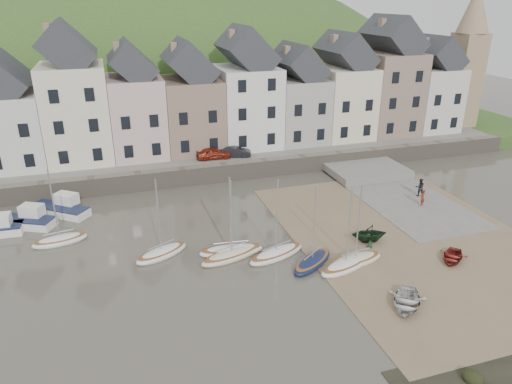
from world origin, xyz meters
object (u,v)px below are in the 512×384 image
object	(u,v)px
rowboat_green	(369,233)
sailboat_0	(60,240)
car_right	(235,152)
rowboat_red	(452,257)
rowboat_white	(406,302)
person_red	(423,197)
car_left	(214,153)
person_dark	(420,187)

from	to	relation	value
rowboat_green	sailboat_0	bearing A→B (deg)	-95.86
car_right	rowboat_red	bearing A→B (deg)	-140.73
rowboat_green	rowboat_red	distance (m)	6.15
rowboat_white	person_red	distance (m)	16.29
car_right	person_red	bearing A→B (deg)	-120.21
car_right	rowboat_green	bearing A→B (deg)	-147.25
rowboat_red	car_left	world-z (taller)	car_left
car_left	rowboat_white	bearing A→B (deg)	-166.00
rowboat_red	person_dark	size ratio (longest dim) A/B	1.58
rowboat_green	rowboat_red	world-z (taller)	rowboat_green
person_red	car_left	distance (m)	21.68
rowboat_white	rowboat_red	bearing A→B (deg)	68.74
sailboat_0	person_dark	size ratio (longest dim) A/B	3.61
rowboat_white	sailboat_0	bearing A→B (deg)	-177.83
person_red	person_dark	size ratio (longest dim) A/B	0.87
rowboat_white	rowboat_green	size ratio (longest dim) A/B	1.23
rowboat_white	car_left	size ratio (longest dim) A/B	0.91
sailboat_0	car_right	distance (m)	21.15
rowboat_white	person_red	xyz separation A→B (m)	(10.21, 12.68, 0.47)
sailboat_0	person_red	xyz separation A→B (m)	(31.09, -2.56, 0.62)
person_dark	car_left	size ratio (longest dim) A/B	0.47
rowboat_red	person_dark	world-z (taller)	person_dark
rowboat_white	car_right	world-z (taller)	car_right
sailboat_0	rowboat_red	world-z (taller)	sailboat_0
rowboat_green	car_left	bearing A→B (deg)	-145.94
rowboat_green	car_left	size ratio (longest dim) A/B	0.74
rowboat_green	rowboat_red	size ratio (longest dim) A/B	0.99
person_dark	sailboat_0	bearing A→B (deg)	21.84
person_dark	rowboat_green	bearing A→B (deg)	58.14
person_red	car_left	world-z (taller)	car_left
rowboat_red	person_red	xyz separation A→B (m)	(3.81, 8.92, 0.54)
sailboat_0	car_right	world-z (taller)	sailboat_0
person_red	car_left	size ratio (longest dim) A/B	0.41
rowboat_white	car_right	size ratio (longest dim) A/B	0.99
person_red	car_left	xyz separation A→B (m)	(-16.09, 14.47, 1.35)
sailboat_0	rowboat_white	world-z (taller)	sailboat_0
rowboat_green	car_right	bearing A→B (deg)	-152.27
car_left	person_red	bearing A→B (deg)	-130.17
sailboat_0	rowboat_red	size ratio (longest dim) A/B	2.28
sailboat_0	person_red	bearing A→B (deg)	-4.70
rowboat_green	person_red	distance (m)	9.30
person_dark	car_left	bearing A→B (deg)	-13.12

